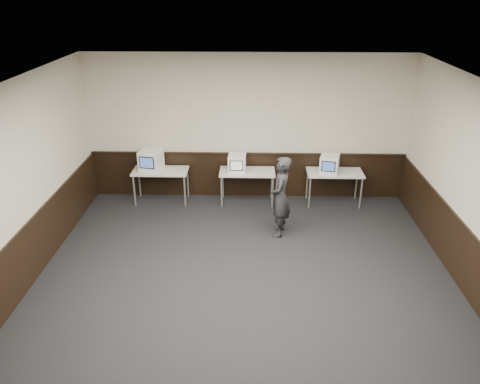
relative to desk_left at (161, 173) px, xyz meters
name	(u,v)px	position (x,y,z in m)	size (l,w,h in m)	color
floor	(244,303)	(1.90, -3.60, -0.68)	(8.00, 8.00, 0.00)	black
ceiling	(245,96)	(1.90, -3.60, 2.52)	(8.00, 8.00, 0.00)	white
back_wall	(248,128)	(1.90, 0.40, 0.92)	(7.00, 7.00, 0.00)	beige
wainscot_back	(247,175)	(1.90, 0.38, -0.18)	(6.98, 0.04, 1.00)	black
wainscot_left	(14,272)	(-1.58, -3.60, -0.18)	(0.04, 7.98, 1.00)	black
wainscot_right	(480,279)	(5.38, -3.60, -0.18)	(0.04, 7.98, 1.00)	black
wainscot_rail	(248,154)	(1.90, 0.36, 0.34)	(6.98, 0.06, 0.04)	black
desk_left	(161,173)	(0.00, 0.00, 0.00)	(1.20, 0.60, 0.75)	silver
desk_center	(247,174)	(1.90, 0.00, 0.00)	(1.20, 0.60, 0.75)	silver
desk_right	(335,175)	(3.80, 0.00, 0.00)	(1.20, 0.60, 0.75)	silver
emac_left	(151,160)	(-0.19, 0.03, 0.29)	(0.53, 0.54, 0.45)	white
emac_center	(237,163)	(1.68, -0.03, 0.26)	(0.39, 0.42, 0.38)	white
emac_right	(329,164)	(3.66, -0.04, 0.27)	(0.48, 0.50, 0.39)	white
person	(280,197)	(2.54, -1.42, 0.12)	(0.58, 0.38, 1.59)	black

